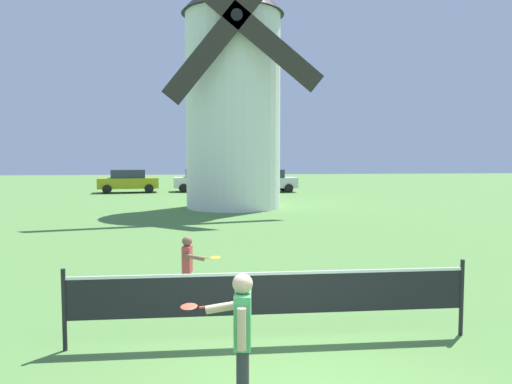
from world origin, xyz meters
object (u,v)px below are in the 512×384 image
at_px(player_near, 241,332).
at_px(parked_car_silver, 265,180).
at_px(player_far, 189,265).
at_px(tennis_net, 271,294).
at_px(windmill, 233,83).
at_px(parked_car_cream, 201,180).
at_px(parked_car_mustard, 128,181).

distance_m(player_near, parked_car_silver, 29.35).
xyz_separation_m(player_near, player_far, (-0.64, 3.72, -0.12)).
bearing_deg(tennis_net, windmill, 88.30).
height_order(player_far, parked_car_cream, parked_car_cream).
distance_m(tennis_net, parked_car_cream, 28.52).
xyz_separation_m(windmill, parked_car_silver, (2.79, 9.86, -5.22)).
height_order(tennis_net, parked_car_mustard, parked_car_mustard).
height_order(parked_car_cream, parked_car_silver, same).
distance_m(tennis_net, parked_car_silver, 27.59).
bearing_deg(tennis_net, parked_car_silver, 83.12).
bearing_deg(windmill, parked_car_mustard, 122.19).
distance_m(player_near, parked_car_cream, 30.21).
xyz_separation_m(windmill, parked_car_cream, (-1.60, 10.97, -5.22)).
relative_size(windmill, tennis_net, 2.20).
relative_size(player_near, parked_car_silver, 0.32).
relative_size(player_near, parked_car_cream, 0.35).
xyz_separation_m(player_far, parked_car_mustard, (-4.87, 25.95, 0.14)).
bearing_deg(parked_car_silver, parked_car_mustard, 176.47).
bearing_deg(parked_car_mustard, tennis_net, -77.79).
bearing_deg(windmill, tennis_net, -91.70).
relative_size(windmill, player_far, 10.47).
distance_m(windmill, parked_car_mustard, 13.39).
bearing_deg(windmill, parked_car_cream, 98.32).
distance_m(windmill, tennis_net, 18.33).
xyz_separation_m(parked_car_mustard, parked_car_silver, (9.36, -0.58, 0.00)).
height_order(tennis_net, player_near, player_near).
relative_size(tennis_net, parked_car_silver, 1.28).
relative_size(tennis_net, parked_car_mustard, 1.33).
bearing_deg(windmill, parked_car_silver, 74.22).
xyz_separation_m(player_far, parked_car_silver, (4.49, 25.37, 0.14)).
height_order(tennis_net, player_far, player_far).
bearing_deg(parked_car_cream, windmill, -81.68).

